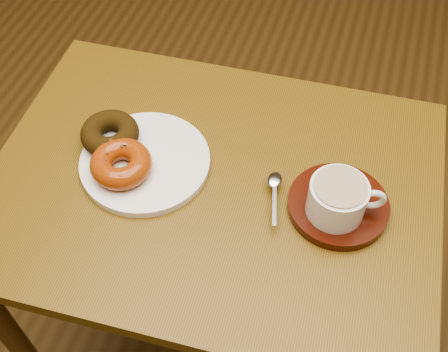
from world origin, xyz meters
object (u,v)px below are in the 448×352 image
(donut_plate, at_px, (145,162))
(saucer, at_px, (338,205))
(coffee_cup, at_px, (338,198))
(cafe_table, at_px, (213,218))

(donut_plate, bearing_deg, saucer, 1.23)
(coffee_cup, bearing_deg, cafe_table, 163.07)
(donut_plate, xyz_separation_m, saucer, (0.32, 0.01, 0.00))
(cafe_table, bearing_deg, saucer, -0.95)
(cafe_table, xyz_separation_m, saucer, (0.20, 0.01, 0.12))
(cafe_table, xyz_separation_m, coffee_cup, (0.20, -0.01, 0.16))
(saucer, bearing_deg, cafe_table, -178.23)
(coffee_cup, bearing_deg, saucer, 66.62)
(cafe_table, xyz_separation_m, donut_plate, (-0.12, -0.00, 0.12))
(donut_plate, relative_size, saucer, 1.37)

